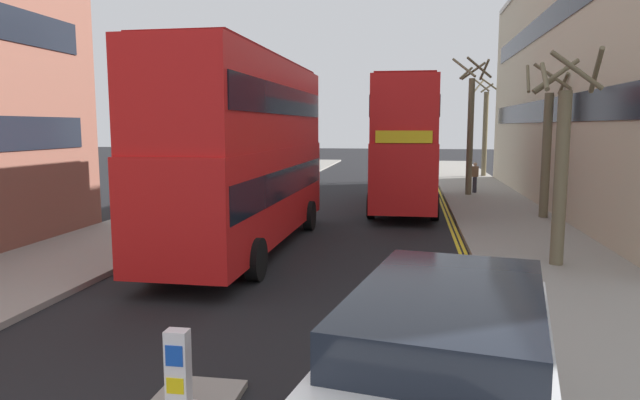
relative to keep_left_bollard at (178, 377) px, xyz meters
The scene contains 12 objects.
sidewalk_right 14.39m from the keep_left_bollard, 63.13° to the left, with size 4.00×80.00×0.14m, color gray.
sidewalk_left 14.39m from the keep_left_bollard, 116.87° to the left, with size 4.00×80.00×0.14m, color gray.
kerb_line_outer 11.70m from the keep_left_bollard, 67.89° to the left, with size 0.10×56.00×0.01m, color yellow.
kerb_line_inner 11.65m from the keep_left_bollard, 68.62° to the left, with size 0.10×56.00×0.01m, color yellow.
keep_left_bollard is the anchor object (origin of this frame).
double_decker_bus_away 10.33m from the keep_left_bollard, 101.66° to the left, with size 2.90×10.84×5.64m.
double_decker_bus_oncoming 19.72m from the keep_left_bollard, 82.77° to the left, with size 2.86×10.83×5.64m.
pedestrian_far 25.39m from the keep_left_bollard, 75.95° to the left, with size 0.34×0.22×1.62m.
street_tree_near 36.33m from the keep_left_bollard, 77.34° to the left, with size 1.89×1.89×7.05m.
street_tree_mid 18.52m from the keep_left_bollard, 64.57° to the left, with size 1.67×1.74×5.93m.
street_tree_far 11.10m from the keep_left_bollard, 53.22° to the left, with size 1.54×1.53×5.37m.
street_tree_distant 24.55m from the keep_left_bollard, 76.33° to the left, with size 1.97×1.80×6.94m.
Camera 1 is at (2.77, -3.03, 3.67)m, focal length 31.60 mm.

